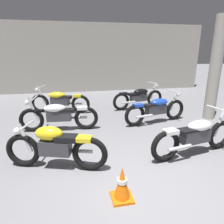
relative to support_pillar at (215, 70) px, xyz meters
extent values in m
plane|color=gray|center=(-3.40, -3.00, -1.60)|extent=(60.00, 60.00, 0.00)
cube|color=#9E998E|center=(-3.40, 5.61, 0.20)|extent=(12.92, 0.24, 3.60)
cylinder|color=#9E998E|center=(0.00, 0.00, 0.00)|extent=(0.36, 0.36, 3.20)
torus|color=black|center=(-5.43, -1.89, -1.27)|extent=(0.67, 0.31, 0.67)
torus|color=black|center=(-4.19, -2.28, -1.27)|extent=(0.67, 0.31, 0.67)
cylinder|color=silver|center=(-5.35, -1.91, -1.01)|extent=(0.25, 0.14, 0.56)
cube|color=#38383D|center=(-4.81, -2.08, -1.17)|extent=(0.62, 0.40, 0.28)
ellipsoid|color=yellow|center=(-4.90, -2.05, -0.89)|extent=(0.58, 0.42, 0.26)
cube|color=black|center=(-4.60, -2.15, -0.97)|extent=(0.45, 0.35, 0.10)
cube|color=yellow|center=(-4.28, -2.25, -0.97)|extent=(0.33, 0.27, 0.08)
cylinder|color=silver|center=(-5.29, -1.93, -0.75)|extent=(0.18, 0.47, 0.04)
sphere|color=white|center=(-5.48, -1.87, -0.87)|extent=(0.14, 0.14, 0.14)
cylinder|color=silver|center=(-4.39, -2.08, -1.29)|extent=(0.55, 0.23, 0.07)
torus|color=black|center=(-5.58, -0.06, -1.27)|extent=(0.68, 0.16, 0.67)
torus|color=black|center=(-4.09, -0.18, -1.27)|extent=(0.68, 0.16, 0.67)
cylinder|color=silver|center=(-5.50, -0.07, -0.96)|extent=(0.28, 0.09, 0.66)
cube|color=#38383D|center=(-4.83, -0.12, -1.17)|extent=(0.68, 0.29, 0.28)
ellipsoid|color=white|center=(-4.93, -0.11, -0.95)|extent=(0.62, 0.37, 0.22)
cube|color=black|center=(-4.62, -0.14, -1.03)|extent=(0.42, 0.27, 0.10)
cube|color=white|center=(-4.19, -0.17, -0.97)|extent=(0.30, 0.22, 0.08)
cylinder|color=silver|center=(-5.44, -0.07, -0.65)|extent=(0.09, 0.68, 0.04)
sphere|color=white|center=(-5.64, -0.06, -0.77)|extent=(0.14, 0.14, 0.14)
cylinder|color=silver|center=(-4.33, -0.03, -1.29)|extent=(0.55, 0.11, 0.07)
torus|color=black|center=(-5.61, 1.84, -1.27)|extent=(0.67, 0.29, 0.67)
torus|color=black|center=(-4.17, 1.44, -1.27)|extent=(0.67, 0.29, 0.67)
cylinder|color=silver|center=(-5.53, 1.82, -0.96)|extent=(0.28, 0.14, 0.66)
cube|color=#38383D|center=(-4.89, 1.64, -1.17)|extent=(0.70, 0.41, 0.28)
ellipsoid|color=yellow|center=(-4.98, 1.66, -0.95)|extent=(0.66, 0.47, 0.22)
cube|color=black|center=(-4.68, 1.58, -1.03)|extent=(0.45, 0.34, 0.10)
cube|color=yellow|center=(-4.26, 1.46, -0.97)|extent=(0.32, 0.27, 0.08)
cylinder|color=silver|center=(-5.48, 1.80, -0.65)|extent=(0.22, 0.66, 0.04)
sphere|color=white|center=(-5.67, 1.85, -0.77)|extent=(0.14, 0.14, 0.14)
cylinder|color=silver|center=(-4.37, 1.63, -1.29)|extent=(0.55, 0.21, 0.07)
torus|color=black|center=(-1.20, -1.98, -1.27)|extent=(0.68, 0.23, 0.67)
torus|color=black|center=(-2.68, -2.27, -1.27)|extent=(0.68, 0.23, 0.67)
cylinder|color=silver|center=(-1.28, -2.00, -0.96)|extent=(0.28, 0.12, 0.66)
cube|color=#38383D|center=(-1.94, -2.13, -1.17)|extent=(0.69, 0.36, 0.28)
ellipsoid|color=white|center=(-1.84, -2.11, -0.95)|extent=(0.65, 0.43, 0.22)
cube|color=black|center=(-2.16, -2.17, -1.03)|extent=(0.44, 0.31, 0.10)
cube|color=white|center=(-2.58, -2.25, -0.97)|extent=(0.31, 0.25, 0.08)
cylinder|color=silver|center=(-1.34, -2.01, -0.65)|extent=(0.16, 0.67, 0.04)
cylinder|color=silver|center=(-2.41, -2.35, -1.29)|extent=(0.55, 0.17, 0.07)
torus|color=black|center=(-1.20, 0.10, -1.27)|extent=(0.68, 0.25, 0.67)
torus|color=black|center=(-2.66, -0.22, -1.27)|extent=(0.68, 0.25, 0.67)
cylinder|color=silver|center=(-1.27, 0.08, -0.96)|extent=(0.28, 0.13, 0.66)
cube|color=#38383D|center=(-1.93, -0.06, -1.17)|extent=(0.70, 0.38, 0.28)
ellipsoid|color=blue|center=(-1.83, -0.04, -0.95)|extent=(0.65, 0.44, 0.22)
cube|color=black|center=(-2.14, -0.11, -1.03)|extent=(0.44, 0.32, 0.10)
cube|color=blue|center=(-2.56, -0.20, -0.97)|extent=(0.32, 0.26, 0.08)
cylinder|color=silver|center=(-1.33, 0.07, -0.65)|extent=(0.18, 0.67, 0.04)
sphere|color=white|center=(-1.14, 0.11, -0.77)|extent=(0.14, 0.14, 0.14)
cylinder|color=silver|center=(-2.39, -0.30, -1.29)|extent=(0.55, 0.19, 0.07)
torus|color=black|center=(-1.18, 1.79, -1.27)|extent=(0.68, 0.24, 0.67)
torus|color=black|center=(-2.65, 1.49, -1.27)|extent=(0.68, 0.24, 0.67)
cylinder|color=silver|center=(-1.26, 1.78, -0.96)|extent=(0.28, 0.12, 0.66)
cube|color=#38383D|center=(-1.91, 1.64, -1.17)|extent=(0.69, 0.37, 0.28)
ellipsoid|color=black|center=(-1.82, 1.66, -0.95)|extent=(0.65, 0.43, 0.22)
cube|color=black|center=(-2.13, 1.60, -1.03)|extent=(0.44, 0.32, 0.10)
cube|color=black|center=(-2.55, 1.51, -0.97)|extent=(0.31, 0.25, 0.08)
cylinder|color=silver|center=(-1.32, 1.77, -0.65)|extent=(0.17, 0.67, 0.04)
sphere|color=white|center=(-1.12, 1.81, -0.77)|extent=(0.14, 0.14, 0.14)
cylinder|color=silver|center=(-2.38, 1.42, -1.29)|extent=(0.55, 0.18, 0.07)
cube|color=orange|center=(-3.79, -3.15, -1.58)|extent=(0.32, 0.32, 0.04)
cone|color=orange|center=(-3.79, -3.15, -1.31)|extent=(0.24, 0.24, 0.50)
cylinder|color=white|center=(-3.79, -3.15, -1.29)|extent=(0.15, 0.15, 0.06)
camera|label=1|loc=(-4.44, -5.59, 0.55)|focal=31.96mm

